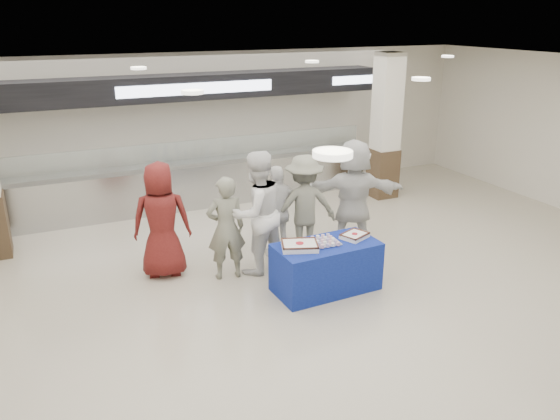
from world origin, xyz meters
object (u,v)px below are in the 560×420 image
civilian_white (353,195)px  chef_tall (257,213)px  sheet_cake_left (300,245)px  sheet_cake_right (355,235)px  soldier_b (304,206)px  chef_short (278,212)px  display_table (326,267)px  civilian_maroon (162,220)px  cupcake_tray (325,241)px  soldier_a (226,228)px

civilian_white → chef_tall: bearing=25.7°
sheet_cake_left → chef_tall: chef_tall is taller
sheet_cake_right → chef_tall: (-1.19, 1.00, 0.20)m
chef_tall → soldier_b: chef_tall is taller
civilian_white → chef_short: bearing=11.0°
display_table → civilian_maroon: (-2.09, 1.52, 0.55)m
cupcake_tray → soldier_a: bearing=140.4°
display_table → soldier_a: bearing=137.8°
sheet_cake_left → chef_short: (0.29, 1.41, 0.00)m
chef_short → soldier_b: (0.43, -0.13, 0.08)m
sheet_cake_right → chef_short: size_ratio=0.30×
soldier_a → display_table: bearing=146.4°
chef_short → civilian_white: civilian_white is taller
chef_short → soldier_b: soldier_b is taller
soldier_a → soldier_b: size_ratio=0.94×
display_table → soldier_b: (0.28, 1.30, 0.51)m
sheet_cake_left → soldier_a: size_ratio=0.37×
display_table → civilian_white: size_ratio=0.78×
soldier_a → civilian_white: (2.39, 0.18, 0.16)m
display_table → cupcake_tray: cupcake_tray is taller
civilian_maroon → chef_tall: chef_tall is taller
soldier_b → cupcake_tray: bearing=88.5°
civilian_maroon → soldier_b: size_ratio=1.05×
chef_short → soldier_b: bearing=169.6°
display_table → chef_short: chef_short is taller
sheet_cake_right → soldier_a: 1.98m
soldier_a → cupcake_tray: bearing=146.8°
chef_tall → soldier_b: 1.01m
sheet_cake_right → chef_tall: size_ratio=0.24×
chef_short → civilian_white: (1.33, -0.23, 0.19)m
sheet_cake_left → sheet_cake_right: 0.94m
cupcake_tray → civilian_white: 1.69m
sheet_cake_left → cupcake_tray: size_ratio=1.39×
cupcake_tray → chef_tall: (-0.68, 1.01, 0.21)m
sheet_cake_right → civilian_white: size_ratio=0.24×
display_table → chef_tall: 1.39m
cupcake_tray → chef_tall: bearing=123.8°
display_table → sheet_cake_left: size_ratio=2.51×
sheet_cake_right → chef_short: chef_short is taller
civilian_maroon → chef_short: 1.95m
display_table → civilian_maroon: bearing=141.8°
cupcake_tray → soldier_b: soldier_b is taller
civilian_maroon → soldier_b: 2.38m
display_table → soldier_a: (-1.21, 1.02, 0.46)m
sheet_cake_right → civilian_maroon: civilian_maroon is taller
display_table → civilian_maroon: civilian_maroon is taller
soldier_a → sheet_cake_left: bearing=134.0°
display_table → soldier_b: soldier_b is taller
display_table → sheet_cake_left: sheet_cake_left is taller
sheet_cake_right → chef_short: (-0.65, 1.40, 0.01)m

